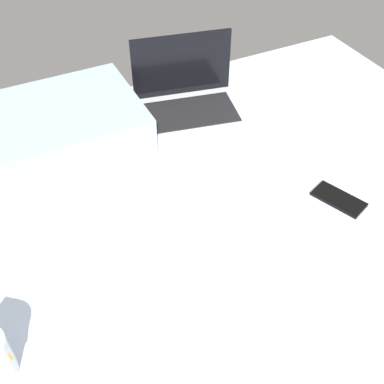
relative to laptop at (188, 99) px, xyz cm
name	(u,v)px	position (x,y,z in cm)	size (l,w,h in cm)	color
bed_mattress	(222,238)	(-12.85, -47.86, -13.41)	(180.00, 140.00, 18.00)	silver
laptop	(188,99)	(0.00, 0.00, 0.00)	(37.05, 29.33, 23.00)	#B7BABC
cell_phone	(339,199)	(17.83, -56.62, -4.01)	(6.80, 14.00, 0.80)	black
pillow	(52,130)	(-44.46, 0.14, 2.09)	(52.00, 36.00, 13.00)	#8C9EB7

